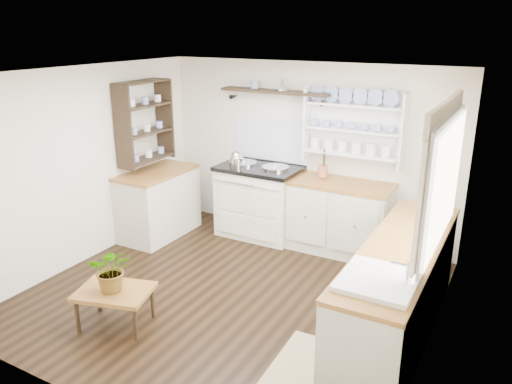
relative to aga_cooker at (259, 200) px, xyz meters
The scene contains 19 objects.
floor 1.72m from the aga_cooker, 71.66° to the right, with size 4.00×3.80×0.01m, color black.
wall_back 0.90m from the aga_cooker, 32.40° to the left, with size 4.00×0.02×2.30m, color beige.
wall_right 3.04m from the aga_cooker, 31.91° to the right, with size 0.02×3.80×2.30m, color beige.
wall_left 2.26m from the aga_cooker, 133.31° to the right, with size 0.02×3.80×2.30m, color beige.
ceiling 2.45m from the aga_cooker, 71.66° to the right, with size 4.00×3.80×0.01m, color white.
window 3.05m from the aga_cooker, 29.90° to the right, with size 0.08×1.55×1.22m.
aga_cooker is the anchor object (origin of this frame).
back_cabinets 1.12m from the aga_cooker, ahead, with size 1.27×0.63×0.90m.
right_cabinets 2.66m from the aga_cooker, 33.50° to the right, with size 0.62×2.43×0.90m.
belfast_sink 3.16m from the aga_cooker, 44.99° to the right, with size 0.55×0.60×0.45m.
left_cabinets 1.36m from the aga_cooker, 150.41° to the right, with size 0.62×1.13×0.90m.
plate_rack 1.61m from the aga_cooker, 14.09° to the left, with size 1.20×0.22×0.90m.
high_shelf 1.44m from the aga_cooker, 59.86° to the left, with size 1.50×0.29×0.16m.
left_shelving 1.82m from the aga_cooker, 153.09° to the right, with size 0.28×0.80×1.05m, color black.
kettle 0.63m from the aga_cooker, 156.85° to the right, with size 0.18×0.18×0.22m, color silver, non-canonical shape.
utensil_crock 0.99m from the aga_cooker, ahead, with size 0.12×0.12×0.14m, color #AC543F.
center_table 2.59m from the aga_cooker, 93.17° to the right, with size 0.79×0.66×0.37m.
potted_plant 2.59m from the aga_cooker, 93.17° to the right, with size 0.39×0.34×0.43m, color #3F7233.
floor_rug 2.89m from the aga_cooker, 53.31° to the right, with size 0.55×0.85×0.02m, color olive.
Camera 1 is at (2.50, -3.99, 2.72)m, focal length 35.00 mm.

